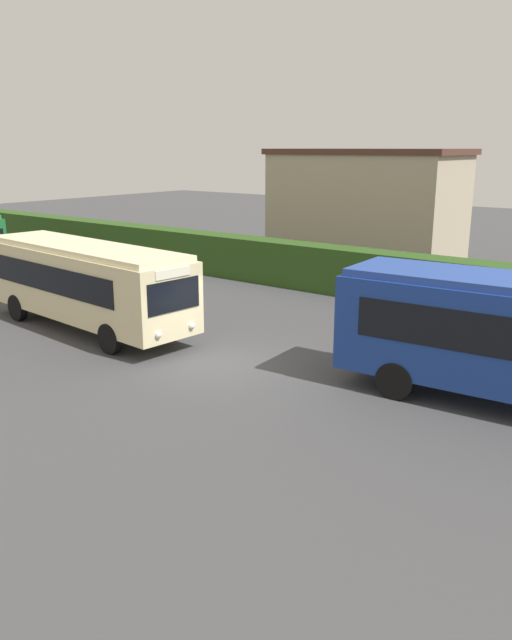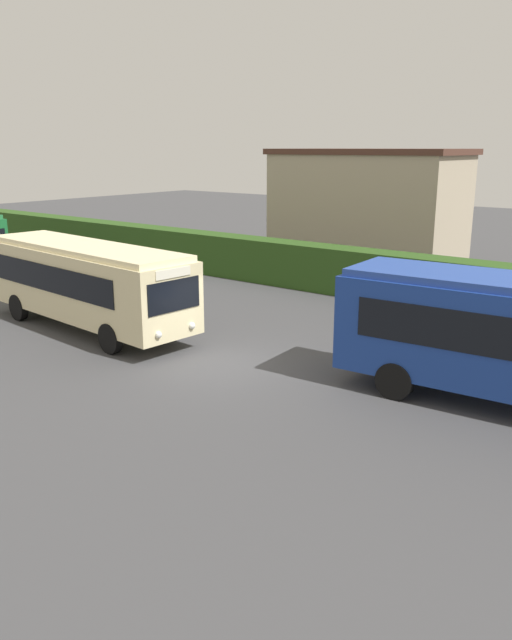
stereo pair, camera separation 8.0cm
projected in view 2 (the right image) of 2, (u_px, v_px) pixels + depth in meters
name	position (u px, v px, depth m)	size (l,w,h in m)	color
ground_plane	(220.00, 364.00, 19.19)	(114.94, 114.94, 0.00)	#424244
bus_cream	(86.00, 281.00, 22.50)	(9.89, 3.23, 3.08)	beige
hedge_row	(385.00, 276.00, 27.04)	(69.47, 1.48, 2.06)	#2C4E1B
depot_building	(367.00, 209.00, 34.00)	(10.15, 5.22, 6.29)	tan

